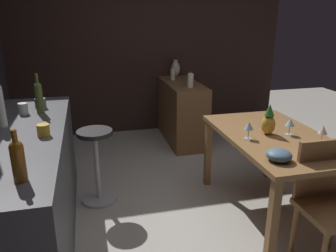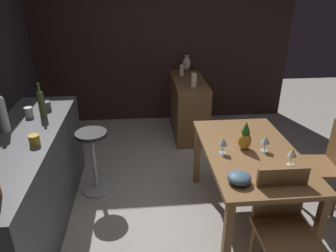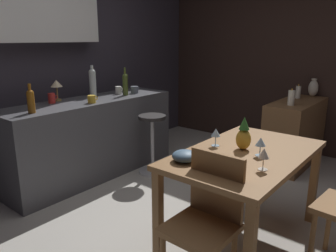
% 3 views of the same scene
% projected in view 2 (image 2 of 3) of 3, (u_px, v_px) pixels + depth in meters
% --- Properties ---
extents(ground_plane, '(9.00, 9.00, 0.00)m').
position_uv_depth(ground_plane, '(193.00, 220.00, 3.00)').
color(ground_plane, '#B7B2A8').
extents(wall_side_right, '(0.10, 4.40, 2.60)m').
position_uv_depth(wall_side_right, '(149.00, 38.00, 4.73)').
color(wall_side_right, '#33231E').
rests_on(wall_side_right, ground_plane).
extents(dining_table, '(1.35, 0.80, 0.74)m').
position_uv_depth(dining_table, '(250.00, 159.00, 2.78)').
color(dining_table, olive).
rests_on(dining_table, ground_plane).
extents(kitchen_counter, '(2.10, 0.60, 0.90)m').
position_uv_depth(kitchen_counter, '(28.00, 184.00, 2.79)').
color(kitchen_counter, '#4C4C51').
rests_on(kitchen_counter, ground_plane).
extents(sideboard_cabinet, '(1.10, 0.44, 0.82)m').
position_uv_depth(sideboard_cabinet, '(188.00, 106.00, 4.60)').
color(sideboard_cabinet, brown).
rests_on(sideboard_cabinet, ground_plane).
extents(chair_near_window, '(0.40, 0.40, 0.89)m').
position_uv_depth(chair_near_window, '(282.00, 223.00, 2.29)').
color(chair_near_window, olive).
rests_on(chair_near_window, ground_plane).
extents(chair_by_doorway, '(0.43, 0.43, 0.89)m').
position_uv_depth(chair_by_doorway, '(324.00, 164.00, 2.99)').
color(chair_by_doorway, olive).
rests_on(chair_by_doorway, ground_plane).
extents(bar_stool, '(0.34, 0.34, 0.71)m').
position_uv_depth(bar_stool, '(94.00, 160.00, 3.29)').
color(bar_stool, '#262323').
rests_on(bar_stool, ground_plane).
extents(wine_glass_left, '(0.07, 0.07, 0.15)m').
position_uv_depth(wine_glass_left, '(292.00, 153.00, 2.49)').
color(wine_glass_left, silver).
rests_on(wine_glass_left, dining_table).
extents(wine_glass_right, '(0.08, 0.08, 0.14)m').
position_uv_depth(wine_glass_right, '(266.00, 140.00, 2.70)').
color(wine_glass_right, silver).
rests_on(wine_glass_right, dining_table).
extents(wine_glass_center, '(0.07, 0.07, 0.14)m').
position_uv_depth(wine_glass_center, '(223.00, 142.00, 2.66)').
color(wine_glass_center, silver).
rests_on(wine_glass_center, dining_table).
extents(pineapple_centerpiece, '(0.12, 0.12, 0.26)m').
position_uv_depth(pineapple_centerpiece, '(245.00, 137.00, 2.73)').
color(pineapple_centerpiece, gold).
rests_on(pineapple_centerpiece, dining_table).
extents(fruit_bowl, '(0.18, 0.18, 0.08)m').
position_uv_depth(fruit_bowl, '(239.00, 178.00, 2.30)').
color(fruit_bowl, slate).
rests_on(fruit_bowl, dining_table).
extents(wine_bottle_clear, '(0.08, 0.08, 0.37)m').
position_uv_depth(wine_bottle_clear, '(2.00, 112.00, 2.66)').
color(wine_bottle_clear, silver).
rests_on(wine_bottle_clear, kitchen_counter).
extents(wine_bottle_olive, '(0.06, 0.06, 0.34)m').
position_uv_depth(wine_bottle_olive, '(41.00, 102.00, 2.96)').
color(wine_bottle_olive, '#475623').
rests_on(wine_bottle_olive, kitchen_counter).
extents(cup_mustard, '(0.12, 0.09, 0.08)m').
position_uv_depth(cup_mustard, '(35.00, 140.00, 2.50)').
color(cup_mustard, gold).
rests_on(cup_mustard, kitchen_counter).
extents(cup_slate, '(0.13, 0.10, 0.09)m').
position_uv_depth(cup_slate, '(46.00, 106.00, 3.17)').
color(cup_slate, '#515660').
rests_on(cup_slate, kitchen_counter).
extents(cup_white, '(0.11, 0.08, 0.09)m').
position_uv_depth(cup_white, '(29.00, 112.00, 3.01)').
color(cup_white, white).
rests_on(cup_white, kitchen_counter).
extents(pillar_candle_tall, '(0.06, 0.06, 0.18)m').
position_uv_depth(pillar_candle_tall, '(182.00, 70.00, 4.58)').
color(pillar_candle_tall, white).
rests_on(pillar_candle_tall, sideboard_cabinet).
extents(pillar_candle_short, '(0.08, 0.08, 0.20)m').
position_uv_depth(pillar_candle_short, '(194.00, 80.00, 4.11)').
color(pillar_candle_short, white).
rests_on(pillar_candle_short, sideboard_cabinet).
extents(vase_ceramic_ivory, '(0.13, 0.13, 0.24)m').
position_uv_depth(vase_ceramic_ivory, '(186.00, 64.00, 4.81)').
color(vase_ceramic_ivory, beige).
rests_on(vase_ceramic_ivory, sideboard_cabinet).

